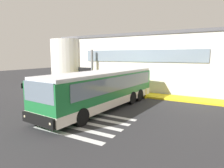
% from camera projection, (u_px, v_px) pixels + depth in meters
% --- Properties ---
extents(ground_plane, '(80.00, 90.00, 0.02)m').
position_uv_depth(ground_plane, '(99.00, 104.00, 15.66)').
color(ground_plane, '#2B2B2D').
rests_on(ground_plane, ground).
extents(bay_paint_stripes, '(4.40, 3.96, 0.01)m').
position_uv_depth(bay_paint_stripes, '(88.00, 123.00, 11.07)').
color(bay_paint_stripes, silver).
rests_on(bay_paint_stripes, ground).
extents(terminal_building, '(20.68, 13.80, 6.15)m').
position_uv_depth(terminal_building, '(143.00, 61.00, 25.51)').
color(terminal_building, silver).
rests_on(terminal_building, ground).
extents(boarding_curb, '(22.88, 2.00, 0.15)m').
position_uv_depth(boarding_curb, '(125.00, 93.00, 19.78)').
color(boarding_curb, yellow).
rests_on(boarding_curb, ground).
extents(entry_support_column, '(0.28, 0.28, 4.34)m').
position_uv_depth(entry_support_column, '(92.00, 69.00, 22.15)').
color(entry_support_column, slate).
rests_on(entry_support_column, boarding_curb).
extents(bus_main_foreground, '(3.82, 11.22, 2.70)m').
position_uv_depth(bus_main_foreground, '(103.00, 90.00, 14.13)').
color(bus_main_foreground, '#1E7238').
rests_on(bus_main_foreground, ground).
extents(passenger_near_column, '(0.44, 0.45, 1.68)m').
position_uv_depth(passenger_near_column, '(94.00, 81.00, 21.30)').
color(passenger_near_column, '#2D2D33').
rests_on(passenger_near_column, boarding_curb).
extents(passenger_by_doorway, '(0.59, 0.23, 1.68)m').
position_uv_depth(passenger_by_doorway, '(101.00, 81.00, 20.97)').
color(passenger_by_doorway, '#2D2D33').
rests_on(passenger_by_doorway, boarding_curb).
extents(passenger_at_curb_edge, '(0.53, 0.49, 1.68)m').
position_uv_depth(passenger_at_curb_edge, '(103.00, 82.00, 20.31)').
color(passenger_at_curb_edge, '#2D2D33').
rests_on(passenger_at_curb_edge, boarding_curb).
extents(safety_bollard_yellow, '(0.18, 0.18, 0.90)m').
position_uv_depth(safety_bollard_yellow, '(145.00, 94.00, 17.43)').
color(safety_bollard_yellow, yellow).
rests_on(safety_bollard_yellow, ground).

